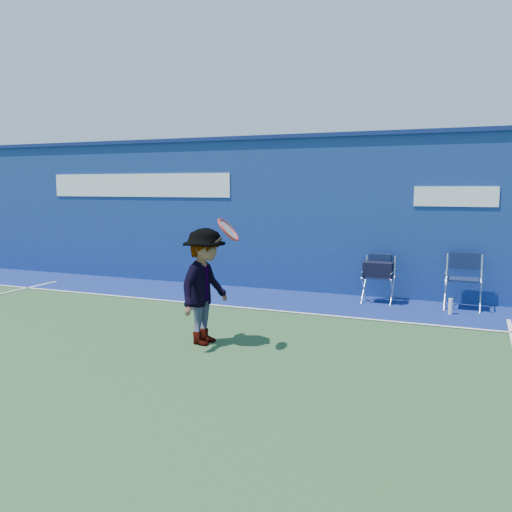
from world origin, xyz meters
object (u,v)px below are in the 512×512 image
at_px(directors_chair_left, 378,283).
at_px(directors_chair_right, 463,292).
at_px(water_bottle, 451,306).
at_px(tennis_player, 205,286).

height_order(directors_chair_left, directors_chair_right, directors_chair_right).
bearing_deg(directors_chair_right, water_bottle, -107.79).
height_order(directors_chair_right, tennis_player, tennis_player).
height_order(directors_chair_right, water_bottle, directors_chair_right).
xyz_separation_m(directors_chair_left, directors_chair_right, (1.42, 0.03, -0.07)).
relative_size(directors_chair_right, tennis_player, 0.56).
bearing_deg(directors_chair_right, tennis_player, -131.71).
relative_size(directors_chair_left, tennis_player, 0.51).
xyz_separation_m(directors_chair_left, water_bottle, (1.26, -0.48, -0.23)).
relative_size(water_bottle, tennis_player, 0.16).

